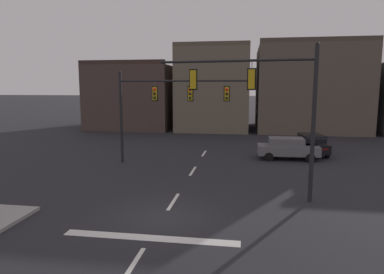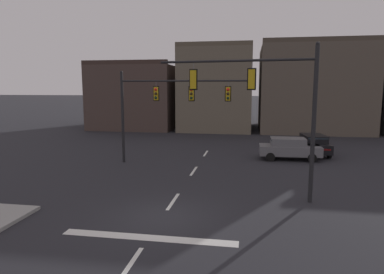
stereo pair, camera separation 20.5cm
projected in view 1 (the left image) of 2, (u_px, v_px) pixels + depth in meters
The scene contains 8 objects.
ground_plane at pixel (163, 217), 14.22m from camera, with size 400.00×400.00×0.00m, color #232328.
stop_bar_paint at pixel (150, 238), 12.26m from camera, with size 6.40×0.50×0.01m, color silver.
lane_centreline at pixel (173, 201), 16.17m from camera, with size 0.16×26.40×0.01m.
signal_mast_near_side at pixel (267, 97), 16.04m from camera, with size 7.42×1.10×7.30m.
signal_mast_far_side at pixel (163, 100), 23.58m from camera, with size 8.95×0.43×6.45m.
car_lot_nearside at pixel (288, 148), 25.52m from camera, with size 4.48×1.98×1.61m.
car_lot_middle at pixel (311, 144), 27.43m from camera, with size 2.29×4.59×1.61m.
building_row at pixel (333, 92), 42.61m from camera, with size 58.84×13.51×10.81m.
Camera 1 is at (3.27, -13.25, 5.33)m, focal length 32.21 mm.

